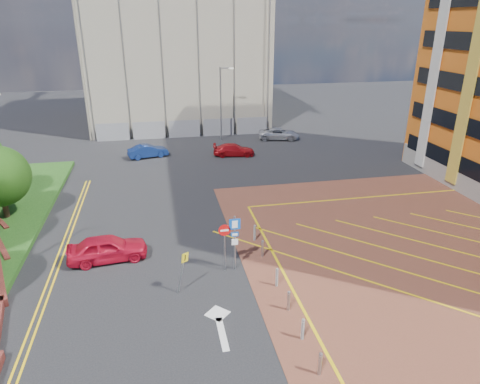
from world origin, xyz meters
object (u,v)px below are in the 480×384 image
object	(u,v)px
warning_sign	(183,268)
car_blue_back	(148,151)
car_red_back	(234,150)
car_red_left	(107,248)
sign_cluster	(231,238)
car_silver_back	(279,134)
lamp_back	(221,101)

from	to	relation	value
warning_sign	car_blue_back	xyz separation A→B (m)	(-1.75, 23.47, -0.79)
warning_sign	car_red_back	xyz separation A→B (m)	(6.68, 22.38, -0.83)
car_red_left	sign_cluster	bearing A→B (deg)	-115.30
car_red_left	car_silver_back	world-z (taller)	car_red_left
car_red_back	car_silver_back	world-z (taller)	car_silver_back
lamp_back	sign_cluster	xyz separation A→B (m)	(-3.78, -27.02, -2.41)
lamp_back	car_red_back	distance (m)	7.29
lamp_back	car_blue_back	xyz separation A→B (m)	(-8.23, -5.15, -3.72)
sign_cluster	car_blue_back	size ratio (longest dim) A/B	0.82
lamp_back	car_silver_back	size ratio (longest dim) A/B	1.74
sign_cluster	car_blue_back	xyz separation A→B (m)	(-4.44, 21.86, -1.31)
car_red_left	car_silver_back	size ratio (longest dim) A/B	0.95
lamp_back	car_silver_back	xyz separation A→B (m)	(6.40, -1.02, -3.72)
warning_sign	car_red_left	distance (m)	5.67
lamp_back	warning_sign	world-z (taller)	lamp_back
lamp_back	car_red_left	world-z (taller)	lamp_back
sign_cluster	car_red_left	world-z (taller)	sign_cluster
car_red_left	car_red_back	xyz separation A→B (m)	(10.65, 18.38, -0.15)
sign_cluster	warning_sign	world-z (taller)	sign_cluster
car_blue_back	sign_cluster	bearing A→B (deg)	177.39
sign_cluster	car_silver_back	world-z (taller)	sign_cluster
lamp_back	car_red_left	size ratio (longest dim) A/B	1.83
lamp_back	car_blue_back	distance (m)	10.39
sign_cluster	car_silver_back	bearing A→B (deg)	68.60
lamp_back	car_silver_back	bearing A→B (deg)	-9.08
car_red_back	car_red_left	bearing A→B (deg)	158.24
lamp_back	car_silver_back	distance (m)	7.47
sign_cluster	car_red_left	bearing A→B (deg)	160.21
car_red_left	car_silver_back	bearing A→B (deg)	-41.02
warning_sign	car_silver_back	world-z (taller)	warning_sign
warning_sign	car_red_back	bearing A→B (deg)	73.37
car_blue_back	lamp_back	bearing A→B (deg)	-72.02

